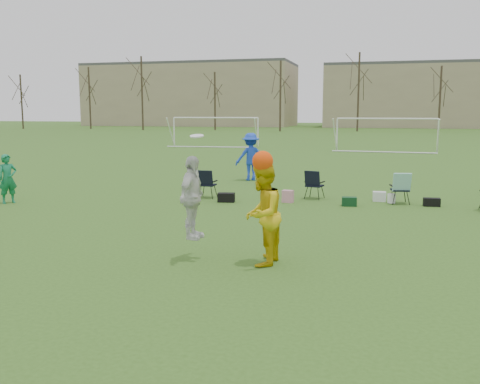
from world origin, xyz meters
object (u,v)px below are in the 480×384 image
(fielder_green_near, at_px, (8,179))
(goal_left, at_px, (215,123))
(fielder_blue, at_px, (251,157))
(goal_mid, at_px, (386,125))
(center_contest, at_px, (241,208))

(fielder_green_near, relative_size, goal_left, 0.21)
(fielder_blue, distance_m, goal_mid, 20.17)
(goal_mid, bearing_deg, goal_left, 175.87)
(fielder_green_near, xyz_separation_m, center_contest, (9.02, -4.72, 0.31))
(fielder_green_near, bearing_deg, center_contest, -83.35)
(goal_mid, bearing_deg, center_contest, -90.97)
(goal_mid, bearing_deg, fielder_blue, -102.21)
(fielder_green_near, distance_m, goal_mid, 29.48)
(center_contest, distance_m, goal_mid, 31.85)
(fielder_green_near, bearing_deg, goal_left, 38.62)
(fielder_green_near, bearing_deg, goal_mid, 10.67)
(fielder_green_near, height_order, fielder_blue, fielder_blue)
(fielder_green_near, xyz_separation_m, goal_left, (-2.22, 29.00, 1.13))
(center_contest, distance_m, goal_left, 35.55)
(fielder_green_near, bearing_deg, fielder_blue, -4.57)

